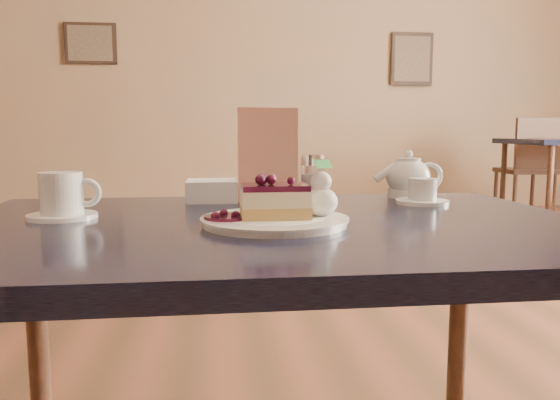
{
  "coord_description": "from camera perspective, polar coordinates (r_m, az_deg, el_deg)",
  "views": [
    {
      "loc": [
        -0.31,
        -0.75,
        0.84
      ],
      "look_at": [
        -0.21,
        0.05,
        0.74
      ],
      "focal_mm": 35.0,
      "sensor_mm": 36.0,
      "label": 1
    }
  ],
  "objects": [
    {
      "name": "whipped_cream",
      "position": [
        0.91,
        4.3,
        -0.16
      ],
      "size": [
        0.06,
        0.06,
        0.05
      ],
      "color": "white",
      "rests_on": "dessert_plate"
    },
    {
      "name": "dessert_plate",
      "position": [
        0.89,
        -0.54,
        -2.25
      ],
      "size": [
        0.23,
        0.23,
        0.01
      ],
      "primitive_type": "cylinder",
      "color": "white",
      "rests_on": "main_table"
    },
    {
      "name": "cheesecake_slice",
      "position": [
        0.88,
        -0.55,
        -0.14
      ],
      "size": [
        0.11,
        0.08,
        0.05
      ],
      "rotation": [
        0.0,
        0.0,
        0.0
      ],
      "color": "#B4953F",
      "rests_on": "dessert_plate"
    },
    {
      "name": "berry_sauce",
      "position": [
        0.88,
        -5.57,
        -1.81
      ],
      "size": [
        0.07,
        0.07,
        0.01
      ],
      "primitive_type": "cylinder",
      "color": "#370B23",
      "rests_on": "dessert_plate"
    },
    {
      "name": "napkin_stack",
      "position": [
        1.2,
        -7.14,
        0.99
      ],
      "size": [
        0.11,
        0.11,
        0.05
      ],
      "primitive_type": "cube",
      "rotation": [
        0.0,
        0.0,
        0.0
      ],
      "color": "white",
      "rests_on": "main_table"
    },
    {
      "name": "coffee_set",
      "position": [
        1.03,
        -21.73,
        0.2
      ],
      "size": [
        0.13,
        0.12,
        0.08
      ],
      "color": "white",
      "rests_on": "main_table"
    },
    {
      "name": "tea_set",
      "position": [
        1.27,
        13.48,
        1.93
      ],
      "size": [
        0.15,
        0.22,
        0.1
      ],
      "color": "white",
      "rests_on": "main_table"
    },
    {
      "name": "menu_card",
      "position": [
        1.18,
        -1.29,
        4.72
      ],
      "size": [
        0.13,
        0.03,
        0.2
      ],
      "primitive_type": "cube",
      "rotation": [
        0.0,
        0.0,
        0.0
      ],
      "color": "beige",
      "rests_on": "main_table"
    },
    {
      "name": "sugar_shaker",
      "position": [
        1.21,
        3.44,
        2.44
      ],
      "size": [
        0.05,
        0.05,
        0.1
      ],
      "color": "white",
      "rests_on": "main_table"
    },
    {
      "name": "main_table",
      "position": [
        0.95,
        -0.85,
        -6.45
      ],
      "size": [
        1.1,
        0.73,
        0.69
      ],
      "rotation": [
        0.0,
        0.0,
        0.0
      ],
      "color": "#181B37",
      "rests_on": "ground"
    }
  ]
}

